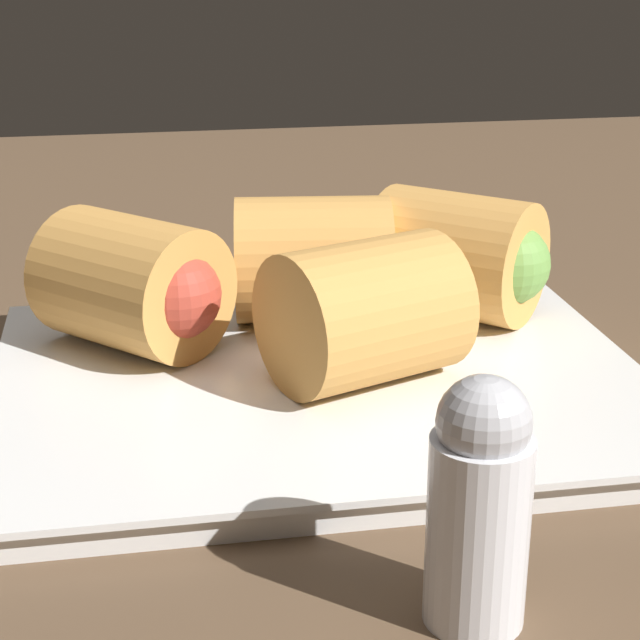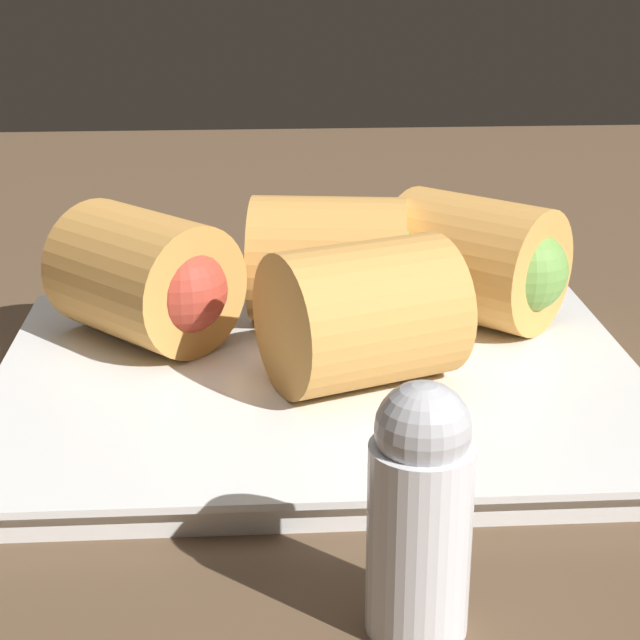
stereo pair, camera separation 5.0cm
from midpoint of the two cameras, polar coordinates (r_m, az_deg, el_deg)
The scene contains 8 objects.
table_surface at distance 48.42cm, azimuth 6.70°, elevation -6.24°, with size 180.00×140.00×2.00cm.
serving_plate at distance 48.68cm, azimuth 2.95°, elevation -3.67°, with size 29.33×23.03×1.50cm.
roll_front_left at distance 53.87cm, azimuth 3.67°, elevation 3.19°, with size 9.16×7.25×6.34cm.
roll_front_right at distance 51.12cm, azimuth -6.27°, elevation 2.14°, with size 9.92×9.95×6.34cm.
roll_back_left at distance 46.68cm, azimuth 5.92°, elevation 0.34°, with size 9.51×8.73×6.34cm.
roll_back_right at distance 54.49cm, azimuth 11.34°, elevation 3.02°, with size 9.97×9.87×6.34cm.
spoon at distance 64.20cm, azimuth 1.52°, elevation 2.35°, with size 19.13×11.29×1.46cm.
salt_shaker at distance 32.83cm, azimuth 9.79°, elevation -10.09°, with size 3.20×3.20×8.30cm.
Camera 2 is at (5.87, 42.76, 22.73)cm, focal length 60.00 mm.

